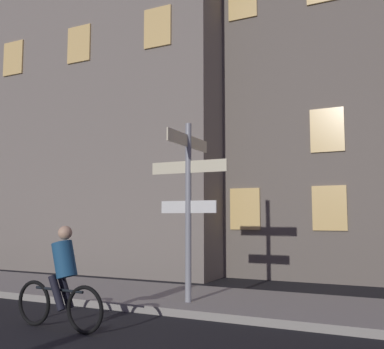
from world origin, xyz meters
The scene contains 4 objects.
sidewalk_kerb centered at (0.00, 7.27, 0.07)m, with size 40.00×2.67×0.14m, color gray.
signpost centered at (1.42, 6.63, 2.20)m, with size 1.62×1.72×3.46m.
cyclist centered at (0.33, 4.35, 0.75)m, with size 1.82×0.35×1.61m.
building_left_block centered at (-5.55, 14.53, 9.51)m, with size 11.74×9.55×19.01m.
Camera 1 is at (5.26, -1.13, 1.73)m, focal length 41.58 mm.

